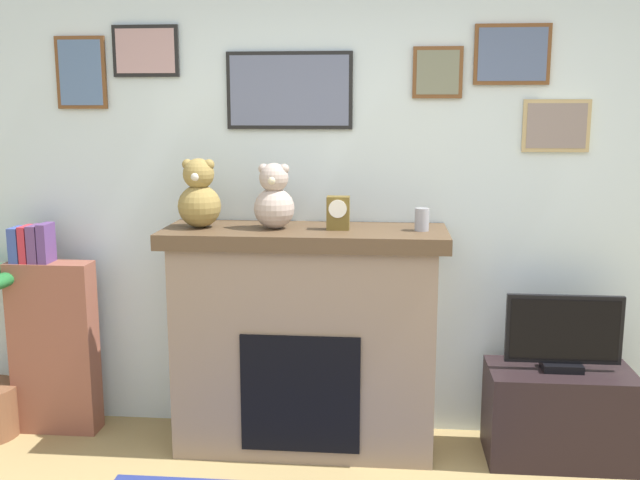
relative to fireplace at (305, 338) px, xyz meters
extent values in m
cube|color=silver|center=(0.25, 0.31, 0.69)|extent=(5.20, 0.12, 2.60)
cube|color=black|center=(-0.11, 0.23, 1.31)|extent=(0.68, 0.02, 0.41)
cube|color=slate|center=(-0.11, 0.22, 1.31)|extent=(0.64, 0.00, 0.37)
cube|color=tan|center=(1.31, 0.23, 1.13)|extent=(0.35, 0.02, 0.27)
cube|color=gray|center=(1.31, 0.22, 1.13)|extent=(0.31, 0.00, 0.23)
cube|color=brown|center=(1.06, 0.23, 1.49)|extent=(0.39, 0.02, 0.31)
cube|color=#4D5C7E|center=(1.06, 0.22, 1.49)|extent=(0.35, 0.00, 0.27)
cube|color=black|center=(-0.89, 0.23, 1.52)|extent=(0.36, 0.02, 0.28)
cube|color=#AC8788|center=(-0.89, 0.22, 1.52)|extent=(0.32, 0.00, 0.24)
cube|color=brown|center=(0.68, 0.23, 1.40)|extent=(0.26, 0.02, 0.27)
cube|color=#6C6F59|center=(0.68, 0.22, 1.40)|extent=(0.22, 0.00, 0.23)
cube|color=brown|center=(-1.26, 0.23, 1.41)|extent=(0.28, 0.02, 0.39)
cube|color=slate|center=(-1.26, 0.22, 1.41)|extent=(0.24, 0.00, 0.35)
cube|color=#866F5A|center=(0.00, 0.00, -0.05)|extent=(1.36, 0.49, 1.13)
cube|color=#4F3A26|center=(0.00, 0.00, 0.56)|extent=(1.48, 0.55, 0.08)
cube|color=black|center=(0.00, -0.25, -0.22)|extent=(0.61, 0.02, 0.62)
cube|color=brown|center=(-1.44, 0.05, -0.12)|extent=(0.47, 0.16, 0.99)
cube|color=#364992|center=(-1.60, 0.05, 0.47)|extent=(0.05, 0.13, 0.19)
cube|color=#B62937|center=(-1.55, 0.05, 0.48)|extent=(0.04, 0.13, 0.20)
cube|color=#593768|center=(-1.50, 0.05, 0.48)|extent=(0.05, 0.13, 0.21)
cube|color=#573771|center=(-1.44, 0.05, 0.49)|extent=(0.05, 0.13, 0.22)
ellipsoid|color=#1E632B|center=(-1.65, -0.07, 0.29)|extent=(0.12, 0.36, 0.08)
cube|color=black|center=(1.34, -0.05, -0.36)|extent=(0.74, 0.40, 0.49)
cube|color=black|center=(1.34, -0.05, -0.10)|extent=(0.20, 0.14, 0.04)
cube|color=black|center=(1.34, -0.05, 0.10)|extent=(0.59, 0.03, 0.36)
cube|color=black|center=(1.34, -0.07, 0.10)|extent=(0.55, 0.00, 0.32)
cylinder|color=gray|center=(0.61, -0.02, 0.66)|extent=(0.07, 0.07, 0.12)
cube|color=brown|center=(0.18, -0.02, 0.68)|extent=(0.12, 0.08, 0.17)
cylinder|color=white|center=(0.18, -0.06, 0.71)|extent=(0.09, 0.01, 0.09)
sphere|color=olive|center=(-0.55, -0.02, 0.71)|extent=(0.23, 0.23, 0.23)
sphere|color=olive|center=(-0.55, -0.02, 0.88)|extent=(0.16, 0.16, 0.16)
sphere|color=olive|center=(-0.61, -0.02, 0.93)|extent=(0.06, 0.06, 0.06)
sphere|color=olive|center=(-0.50, -0.02, 0.93)|extent=(0.06, 0.06, 0.06)
sphere|color=beige|center=(-0.55, -0.08, 0.87)|extent=(0.05, 0.05, 0.05)
sphere|color=#A8958A|center=(-0.16, -0.02, 0.70)|extent=(0.21, 0.21, 0.21)
sphere|color=#A8958A|center=(-0.16, -0.02, 0.86)|extent=(0.15, 0.15, 0.15)
sphere|color=#A8958A|center=(-0.21, -0.02, 0.91)|extent=(0.05, 0.05, 0.05)
sphere|color=#A8958A|center=(-0.10, -0.02, 0.91)|extent=(0.05, 0.05, 0.05)
sphere|color=beige|center=(-0.16, -0.08, 0.86)|extent=(0.05, 0.05, 0.05)
camera|label=1|loc=(0.41, -3.69, 1.22)|focal=40.40mm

